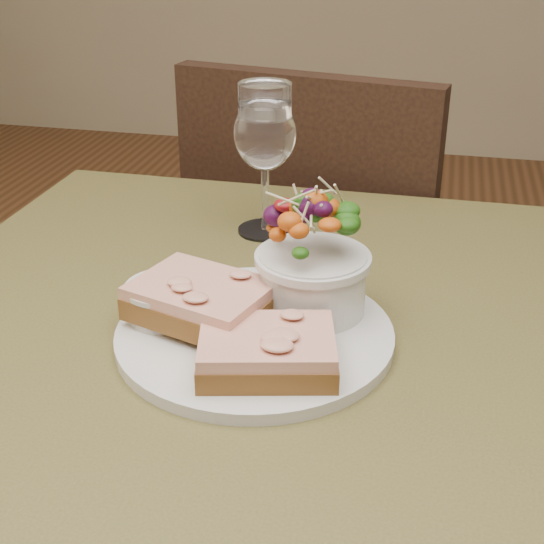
% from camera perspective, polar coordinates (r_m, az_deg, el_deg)
% --- Properties ---
extents(cafe_table, '(0.80, 0.80, 0.75)m').
position_cam_1_polar(cafe_table, '(0.81, -0.36, -10.35)').
color(cafe_table, '#3F3C1B').
rests_on(cafe_table, ground).
extents(chair_far, '(0.49, 0.49, 0.90)m').
position_cam_1_polar(chair_far, '(1.53, 4.43, -6.78)').
color(chair_far, black).
rests_on(chair_far, ground).
extents(dinner_plate, '(0.27, 0.27, 0.01)m').
position_cam_1_polar(dinner_plate, '(0.73, -1.31, -4.71)').
color(dinner_plate, silver).
rests_on(dinner_plate, cafe_table).
extents(sandwich_front, '(0.14, 0.11, 0.03)m').
position_cam_1_polar(sandwich_front, '(0.67, -0.37, -5.94)').
color(sandwich_front, '#472913').
rests_on(sandwich_front, dinner_plate).
extents(sandwich_back, '(0.15, 0.13, 0.03)m').
position_cam_1_polar(sandwich_back, '(0.73, -5.32, -2.11)').
color(sandwich_back, '#472913').
rests_on(sandwich_back, dinner_plate).
extents(ramekin, '(0.07, 0.07, 0.04)m').
position_cam_1_polar(ramekin, '(0.75, -8.03, -2.06)').
color(ramekin, beige).
rests_on(ramekin, dinner_plate).
extents(salad_bowl, '(0.11, 0.11, 0.13)m').
position_cam_1_polar(salad_bowl, '(0.74, 3.10, 1.22)').
color(salad_bowl, silver).
rests_on(salad_bowl, dinner_plate).
extents(garnish, '(0.05, 0.04, 0.02)m').
position_cam_1_polar(garnish, '(0.81, -3.90, -0.50)').
color(garnish, '#0F3309').
rests_on(garnish, dinner_plate).
extents(wine_glass, '(0.08, 0.08, 0.18)m').
position_cam_1_polar(wine_glass, '(0.93, -0.53, 10.08)').
color(wine_glass, white).
rests_on(wine_glass, cafe_table).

